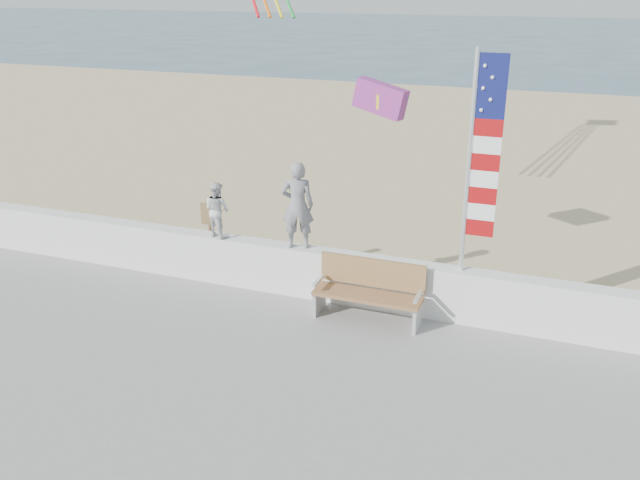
# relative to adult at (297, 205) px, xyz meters

# --- Properties ---
(ground) EXTENTS (220.00, 220.00, 0.00)m
(ground) POSITION_rel_adult_xyz_m (0.29, -2.00, -1.85)
(ground) COLOR #325365
(ground) RESTS_ON ground
(sand) EXTENTS (90.00, 40.00, 0.08)m
(sand) POSITION_rel_adult_xyz_m (0.29, 7.00, -1.81)
(sand) COLOR tan
(sand) RESTS_ON ground
(seawall) EXTENTS (30.00, 0.35, 0.90)m
(seawall) POSITION_rel_adult_xyz_m (0.29, 0.00, -1.22)
(seawall) COLOR silver
(seawall) RESTS_ON boardwalk
(adult) EXTENTS (0.66, 0.54, 1.54)m
(adult) POSITION_rel_adult_xyz_m (0.00, 0.00, 0.00)
(adult) COLOR gray
(adult) RESTS_ON seawall
(child) EXTENTS (0.59, 0.52, 1.02)m
(child) POSITION_rel_adult_xyz_m (-1.58, 0.00, -0.26)
(child) COLOR silver
(child) RESTS_ON seawall
(bench) EXTENTS (1.80, 0.57, 1.00)m
(bench) POSITION_rel_adult_xyz_m (1.46, -0.45, -1.16)
(bench) COLOR olive
(bench) RESTS_ON boardwalk
(flag) EXTENTS (0.50, 0.08, 3.50)m
(flag) POSITION_rel_adult_xyz_m (2.98, -0.00, 1.14)
(flag) COLOR white
(flag) RESTS_ON seawall
(parafoil_kite) EXTENTS (1.10, 0.49, 0.73)m
(parafoil_kite) POSITION_rel_adult_xyz_m (0.92, 1.88, 1.58)
(parafoil_kite) COLOR #FC341C
(parafoil_kite) RESTS_ON ground
(sign) EXTENTS (0.32, 0.07, 1.46)m
(sign) POSITION_rel_adult_xyz_m (-1.99, 0.39, -0.91)
(sign) COLOR olive
(sign) RESTS_ON sand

